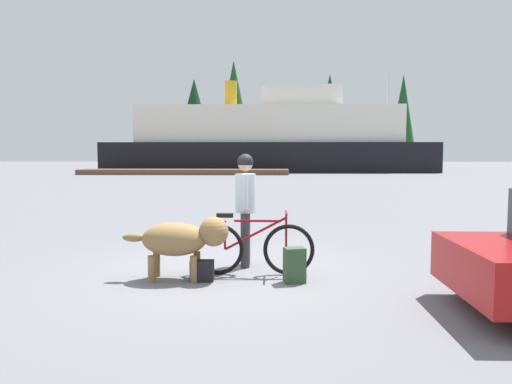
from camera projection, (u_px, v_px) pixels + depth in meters
ground_plane at (227, 273)px, 7.32m from camera, size 160.00×160.00×0.00m
bicycle at (253, 248)px, 7.16m from camera, size 1.78×0.44×0.93m
person_cyclist at (245, 198)px, 7.66m from camera, size 0.32×0.53×1.76m
dog at (182, 239)px, 6.88m from camera, size 1.50×0.55×0.89m
backpack at (295, 265)px, 6.75m from camera, size 0.32×0.26×0.48m
handbag_pannier at (202, 271)px, 6.83m from camera, size 0.32×0.18×0.29m
dock_pier at (184, 172)px, 38.73m from camera, size 16.36×2.65×0.40m
ferry_boat at (270, 140)px, 45.08m from camera, size 28.81×8.45×8.17m
sailboat_moored at (386, 165)px, 46.39m from camera, size 7.69×2.15×9.17m
pine_tree_far_left at (194, 111)px, 57.19m from camera, size 3.98×3.98×10.22m
pine_tree_center at (234, 102)px, 57.94m from camera, size 4.02×4.02×12.43m
pine_tree_far_right at (403, 111)px, 57.62m from camera, size 2.82×2.82×10.78m
pine_tree_mid_back at (330, 109)px, 65.57m from camera, size 4.14×4.14×12.01m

